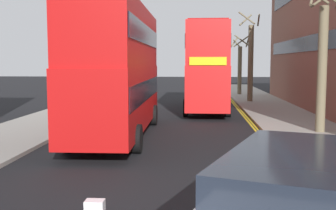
# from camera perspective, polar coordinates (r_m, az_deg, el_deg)

# --- Properties ---
(sidewalk_right) EXTENTS (4.00, 80.00, 0.14)m
(sidewalk_right) POSITION_cam_1_polar(r_m,az_deg,el_deg) (19.89, 18.64, -3.62)
(sidewalk_right) COLOR gray
(sidewalk_right) RESTS_ON ground
(sidewalk_left) EXTENTS (4.00, 80.00, 0.14)m
(sidewalk_left) POSITION_cam_1_polar(r_m,az_deg,el_deg) (20.86, -18.54, -3.19)
(sidewalk_left) COLOR gray
(sidewalk_left) RESTS_ON ground
(kerb_line_outer) EXTENTS (0.10, 56.00, 0.01)m
(kerb_line_outer) POSITION_cam_1_polar(r_m,az_deg,el_deg) (17.54, 13.59, -4.94)
(kerb_line_outer) COLOR yellow
(kerb_line_outer) RESTS_ON ground
(kerb_line_inner) EXTENTS (0.10, 56.00, 0.01)m
(kerb_line_inner) POSITION_cam_1_polar(r_m,az_deg,el_deg) (17.51, 13.08, -4.94)
(kerb_line_inner) COLOR yellow
(kerb_line_inner) RESTS_ON ground
(double_decker_bus_away) EXTENTS (2.93, 10.85, 5.64)m
(double_decker_bus_away) POSITION_cam_1_polar(r_m,az_deg,el_deg) (18.26, -6.82, 5.16)
(double_decker_bus_away) COLOR #B20F0F
(double_decker_bus_away) RESTS_ON ground
(double_decker_bus_oncoming) EXTENTS (2.86, 10.83, 5.64)m
(double_decker_bus_oncoming) POSITION_cam_1_polar(r_m,az_deg,el_deg) (28.17, 5.27, 5.40)
(double_decker_bus_oncoming) COLOR red
(double_decker_bus_oncoming) RESTS_ON ground
(street_tree_near) EXTENTS (1.91, 1.91, 5.73)m
(street_tree_near) POSITION_cam_1_polar(r_m,az_deg,el_deg) (41.30, 9.74, 5.21)
(street_tree_near) COLOR #6B6047
(street_tree_near) RESTS_ON sidewalk_right
(street_tree_mid) EXTENTS (1.61, 1.61, 6.68)m
(street_tree_mid) POSITION_cam_1_polar(r_m,az_deg,el_deg) (19.77, 20.25, 5.36)
(street_tree_mid) COLOR #6B6047
(street_tree_mid) RESTS_ON sidewalk_right
(street_tree_far) EXTENTS (1.69, 2.01, 7.02)m
(street_tree_far) POSITION_cam_1_polar(r_m,az_deg,el_deg) (33.92, 11.15, 5.90)
(street_tree_far) COLOR #6B6047
(street_tree_far) RESTS_ON sidewalk_right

